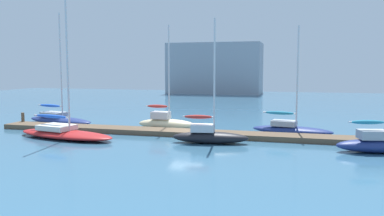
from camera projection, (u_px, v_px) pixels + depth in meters
ground_plane at (185, 135)px, 30.94m from camera, size 120.00×120.00×0.00m
dock_pier at (185, 133)px, 30.92m from camera, size 32.81×2.14×0.40m
dock_piling_near_end at (23, 119)px, 35.96m from camera, size 0.28×0.28×1.24m
sailboat_0 at (59, 118)px, 37.30m from camera, size 7.98×3.81×10.49m
sailboat_1 at (64, 132)px, 29.67m from camera, size 9.05×4.26×11.96m
sailboat_2 at (166, 122)px, 33.78m from camera, size 5.13×1.63×9.00m
sailboat_3 at (209, 135)px, 27.64m from camera, size 5.58×2.12×8.82m
sailboat_4 at (291, 128)px, 31.37m from camera, size 6.66×2.97×8.69m
sailboat_5 at (380, 143)px, 24.61m from camera, size 5.87×2.84×8.48m
harbor_building_distant at (215, 69)px, 81.62m from camera, size 19.27×8.82×10.49m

